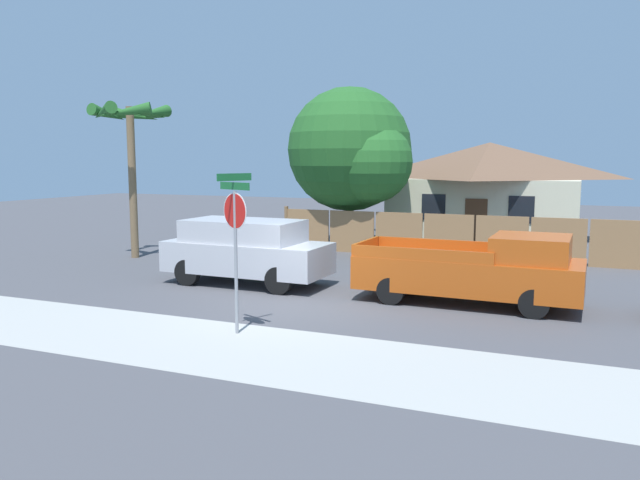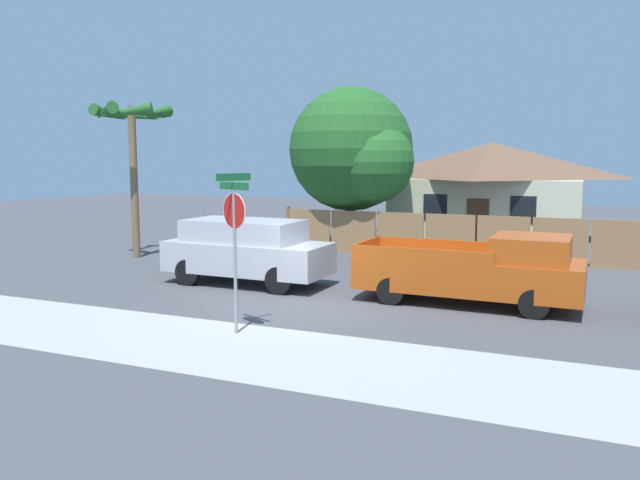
{
  "view_description": "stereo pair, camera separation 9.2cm",
  "coord_description": "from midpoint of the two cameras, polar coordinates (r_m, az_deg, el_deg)",
  "views": [
    {
      "loc": [
        6.18,
        -13.65,
        3.59
      ],
      "look_at": [
        0.22,
        0.55,
        1.6
      ],
      "focal_mm": 35.0,
      "sensor_mm": 36.0,
      "label": 1
    },
    {
      "loc": [
        6.27,
        -13.62,
        3.59
      ],
      "look_at": [
        0.22,
        0.55,
        1.6
      ],
      "focal_mm": 35.0,
      "sensor_mm": 36.0,
      "label": 2
    }
  ],
  "objects": [
    {
      "name": "house",
      "position": [
        29.74,
        15.06,
        4.55
      ],
      "size": [
        8.5,
        7.38,
        4.37
      ],
      "color": "beige",
      "rests_on": "ground"
    },
    {
      "name": "ground_plane",
      "position": [
        15.41,
        -1.74,
        -6.11
      ],
      "size": [
        80.0,
        80.0,
        0.0
      ],
      "primitive_type": "plane",
      "color": "#47474C"
    },
    {
      "name": "sidewalk_strip",
      "position": [
        12.34,
        -8.78,
        -9.62
      ],
      "size": [
        36.0,
        3.2,
        0.01
      ],
      "color": "#A3A39E",
      "rests_on": "ground"
    },
    {
      "name": "wooden_fence",
      "position": [
        23.22,
        11.56,
        0.34
      ],
      "size": [
        13.26,
        0.12,
        1.72
      ],
      "color": "#997047",
      "rests_on": "ground"
    },
    {
      "name": "oak_tree",
      "position": [
        25.36,
        3.0,
        8.02
      ],
      "size": [
        5.26,
        5.01,
        6.51
      ],
      "color": "brown",
      "rests_on": "ground"
    },
    {
      "name": "red_suv",
      "position": [
        18.13,
        -6.9,
        -0.87
      ],
      "size": [
        4.81,
        2.06,
        1.87
      ],
      "rotation": [
        0.0,
        0.0,
        -0.02
      ],
      "color": "#B7B7BC",
      "rests_on": "ground"
    },
    {
      "name": "palm_tree",
      "position": [
        23.8,
        -17.06,
        9.93
      ],
      "size": [
        2.75,
        2.95,
        5.57
      ],
      "color": "brown",
      "rests_on": "ground"
    },
    {
      "name": "orange_pickup",
      "position": [
        15.98,
        13.96,
        -2.67
      ],
      "size": [
        5.52,
        2.16,
        1.78
      ],
      "rotation": [
        0.0,
        0.0,
        -0.02
      ],
      "color": "#B74C14",
      "rests_on": "ground"
    },
    {
      "name": "stop_sign",
      "position": [
        12.8,
        -7.96,
        1.33
      ],
      "size": [
        0.88,
        0.8,
        3.32
      ],
      "rotation": [
        0.0,
        0.0,
        -0.39
      ],
      "color": "gray",
      "rests_on": "ground"
    }
  ]
}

